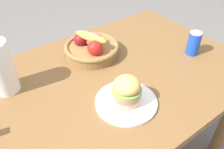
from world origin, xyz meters
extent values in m
cube|color=brown|center=(0.00, 0.00, 0.73)|extent=(1.40, 0.90, 0.04)
cylinder|color=brown|center=(0.62, 0.37, 0.35)|extent=(0.07, 0.07, 0.71)
cylinder|color=white|center=(-0.04, -0.18, 0.76)|extent=(0.26, 0.26, 0.01)
cylinder|color=#E5BC75|center=(-0.04, -0.18, 0.78)|extent=(0.11, 0.11, 0.03)
cylinder|color=#C67075|center=(-0.04, -0.18, 0.80)|extent=(0.12, 0.12, 0.02)
cylinder|color=#84A84C|center=(-0.04, -0.18, 0.82)|extent=(0.12, 0.12, 0.02)
ellipsoid|color=#EAAD5D|center=(-0.04, -0.18, 0.85)|extent=(0.11, 0.11, 0.07)
cylinder|color=blue|center=(0.48, -0.10, 0.81)|extent=(0.07, 0.07, 0.12)
cylinder|color=silver|center=(0.48, -0.10, 0.87)|extent=(0.06, 0.06, 0.00)
cylinder|color=olive|center=(0.05, 0.21, 0.78)|extent=(0.28, 0.28, 0.05)
torus|color=olive|center=(0.05, 0.21, 0.80)|extent=(0.29, 0.29, 0.02)
sphere|color=#D16066|center=(0.07, 0.21, 0.83)|extent=(0.08, 0.08, 0.08)
sphere|color=maroon|center=(0.01, 0.26, 0.83)|extent=(0.07, 0.07, 0.07)
sphere|color=red|center=(0.03, 0.14, 0.83)|extent=(0.08, 0.08, 0.08)
ellipsoid|color=yellow|center=(0.04, 0.20, 0.86)|extent=(0.11, 0.19, 0.05)
cylinder|color=white|center=(-0.40, 0.20, 0.87)|extent=(0.11, 0.11, 0.24)
camera|label=1|loc=(-0.48, -0.69, 1.45)|focal=37.26mm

